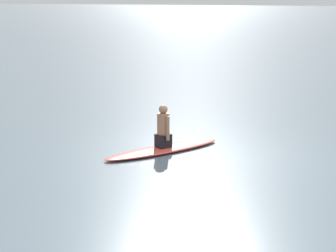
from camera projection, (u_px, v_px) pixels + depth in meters
The scene contains 3 objects.
ground_plane at pixel (201, 155), 13.20m from camera, with size 400.00×400.00×0.00m, color slate.
surfboard at pixel (163, 149), 13.46m from camera, with size 3.10×0.66×0.11m, color #D84C3F.
person_paddler at pixel (163, 128), 13.35m from camera, with size 0.41×0.41×0.97m.
Camera 1 is at (-11.91, -4.59, 3.48)m, focal length 63.03 mm.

